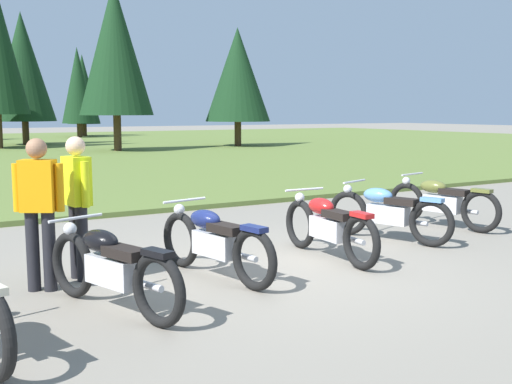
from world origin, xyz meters
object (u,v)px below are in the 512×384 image
Objects in this scene: motorcycle_red at (328,226)px; motorcycle_sky_blue at (387,212)px; rider_near_row_end at (39,205)px; motorcycle_olive at (442,201)px; rider_in_hivis_vest at (77,199)px; motorcycle_navy at (214,241)px; motorcycle_black at (111,267)px.

motorcycle_red is 1.04× the size of motorcycle_sky_blue.
motorcycle_olive is at bearing 3.68° from rider_near_row_end.
rider_in_hivis_vest reaches higher than motorcycle_olive.
motorcycle_olive is (1.55, 0.35, 0.00)m from motorcycle_sky_blue.
motorcycle_navy is 3.27m from motorcycle_sky_blue.
rider_in_hivis_vest reaches higher than motorcycle_black.
motorcycle_black is 0.97× the size of motorcycle_navy.
motorcycle_sky_blue is (1.46, 0.45, 0.00)m from motorcycle_red.
motorcycle_sky_blue is 1.21× the size of rider_near_row_end.
motorcycle_navy is (1.42, 0.58, 0.00)m from motorcycle_black.
rider_near_row_end is (-3.62, 0.38, 0.51)m from motorcycle_red.
rider_near_row_end reaches higher than motorcycle_navy.
rider_near_row_end is at bearing -176.32° from motorcycle_olive.
motorcycle_black is 1.41m from rider_in_hivis_vest.
rider_near_row_end is at bearing 174.05° from motorcycle_red.
rider_in_hivis_vest is (-1.39, 0.74, 0.51)m from motorcycle_navy.
motorcycle_black is 6.36m from motorcycle_olive.
motorcycle_black is 1.00× the size of motorcycle_sky_blue.
motorcycle_red is at bearing -165.05° from motorcycle_olive.
motorcycle_red is at bearing 3.45° from motorcycle_navy.
motorcycle_navy is at bearing -27.93° from rider_in_hivis_vest.
rider_near_row_end is at bearing -179.19° from motorcycle_sky_blue.
motorcycle_navy is at bearing -14.52° from rider_near_row_end.
motorcycle_black and motorcycle_navy have the same top height.
rider_near_row_end is (-0.44, 1.06, 0.51)m from motorcycle_black.
rider_near_row_end reaches higher than motorcycle_olive.
motorcycle_olive is 6.18m from rider_in_hivis_vest.
motorcycle_red is (3.18, 0.69, 0.00)m from motorcycle_black.
motorcycle_black is 1.26m from rider_near_row_end.
motorcycle_black and motorcycle_olive have the same top height.
motorcycle_sky_blue is at bearing 17.06° from motorcycle_red.
rider_near_row_end is (-1.86, 0.48, 0.51)m from motorcycle_navy.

